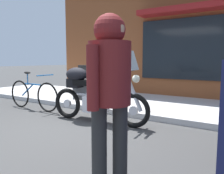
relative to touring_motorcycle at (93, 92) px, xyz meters
name	(u,v)px	position (x,y,z in m)	size (l,w,h in m)	color
ground_plane	(75,128)	(0.00, -0.54, -0.60)	(80.00, 80.00, 0.00)	#3B3B3B
touring_motorcycle	(93,92)	(0.00, 0.00, 0.00)	(2.14, 0.62, 1.40)	black
parked_bicycle	(33,94)	(-1.94, 0.06, -0.22)	(1.75, 0.48, 0.94)	black
pedestrian_walking	(110,83)	(1.66, -1.88, 0.42)	(0.40, 0.56, 1.63)	#292929
sandwich_board_sign	(89,80)	(-1.65, 1.93, 0.00)	(0.55, 0.42, 0.96)	black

